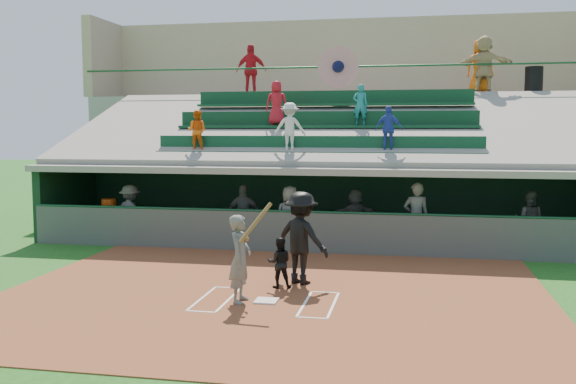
% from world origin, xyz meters
% --- Properties ---
extents(ground, '(100.00, 100.00, 0.00)m').
position_xyz_m(ground, '(0.00, 0.00, 0.00)').
color(ground, '#1B5116').
rests_on(ground, ground).
extents(dirt_slab, '(11.00, 9.00, 0.02)m').
position_xyz_m(dirt_slab, '(0.00, 0.50, 0.01)').
color(dirt_slab, brown).
rests_on(dirt_slab, ground).
extents(home_plate, '(0.43, 0.43, 0.03)m').
position_xyz_m(home_plate, '(0.00, 0.00, 0.04)').
color(home_plate, silver).
rests_on(home_plate, dirt_slab).
extents(batters_box_chalk, '(2.65, 1.85, 0.01)m').
position_xyz_m(batters_box_chalk, '(0.00, 0.00, 0.02)').
color(batters_box_chalk, white).
rests_on(batters_box_chalk, dirt_slab).
extents(dugout_floor, '(16.00, 3.50, 0.04)m').
position_xyz_m(dugout_floor, '(0.00, 6.75, 0.02)').
color(dugout_floor, gray).
rests_on(dugout_floor, ground).
extents(concourse_slab, '(20.00, 3.00, 4.60)m').
position_xyz_m(concourse_slab, '(0.00, 13.50, 2.30)').
color(concourse_slab, gray).
rests_on(concourse_slab, ground).
extents(grandstand, '(20.40, 10.40, 7.80)m').
position_xyz_m(grandstand, '(-0.01, 10.51, 2.26)').
color(grandstand, '#4C514C').
rests_on(grandstand, ground).
extents(batter_at_plate, '(0.84, 0.73, 1.95)m').
position_xyz_m(batter_at_plate, '(-0.48, -0.12, 0.88)').
color(batter_at_plate, '#535651').
rests_on(batter_at_plate, dirt_slab).
extents(catcher, '(0.59, 0.51, 1.06)m').
position_xyz_m(catcher, '(0.03, 1.12, 0.55)').
color(catcher, black).
rests_on(catcher, dirt_slab).
extents(home_umpire, '(1.47, 1.21, 1.98)m').
position_xyz_m(home_umpire, '(0.41, 1.58, 1.01)').
color(home_umpire, black).
rests_on(home_umpire, dirt_slab).
extents(dugout_bench, '(16.11, 5.29, 0.50)m').
position_xyz_m(dugout_bench, '(-0.19, 7.87, 0.29)').
color(dugout_bench, olive).
rests_on(dugout_bench, dugout_floor).
extents(white_table, '(1.06, 0.94, 0.77)m').
position_xyz_m(white_table, '(-6.14, 5.90, 0.42)').
color(white_table, white).
rests_on(white_table, dugout_floor).
extents(water_cooler, '(0.43, 0.43, 0.43)m').
position_xyz_m(water_cooler, '(-6.21, 5.95, 1.02)').
color(water_cooler, '#D4490C').
rests_on(water_cooler, white_table).
extents(dugout_player_a, '(1.18, 0.85, 1.65)m').
position_xyz_m(dugout_player_a, '(-5.44, 5.76, 0.86)').
color(dugout_player_a, '#50524E').
rests_on(dugout_player_a, dugout_floor).
extents(dugout_player_b, '(1.04, 0.58, 1.68)m').
position_xyz_m(dugout_player_b, '(-2.07, 6.14, 0.88)').
color(dugout_player_b, '#595C57').
rests_on(dugout_player_b, dugout_floor).
extents(dugout_player_c, '(0.97, 0.78, 1.72)m').
position_xyz_m(dugout_player_c, '(-0.59, 5.60, 0.90)').
color(dugout_player_c, '#60645E').
rests_on(dugout_player_c, dugout_floor).
extents(dugout_player_d, '(1.47, 1.12, 1.55)m').
position_xyz_m(dugout_player_d, '(1.10, 6.93, 0.82)').
color(dugout_player_d, '#5F615C').
rests_on(dugout_player_d, dugout_floor).
extents(dugout_player_e, '(0.72, 0.51, 1.87)m').
position_xyz_m(dugout_player_e, '(2.86, 5.60, 0.97)').
color(dugout_player_e, '#555853').
rests_on(dugout_player_e, dugout_floor).
extents(dugout_player_f, '(0.90, 0.78, 1.60)m').
position_xyz_m(dugout_player_f, '(5.91, 6.57, 0.84)').
color(dugout_player_f, '#585A55').
rests_on(dugout_player_f, dugout_floor).
extents(trash_bin, '(0.62, 0.62, 0.92)m').
position_xyz_m(trash_bin, '(6.92, 12.43, 5.06)').
color(trash_bin, black).
rests_on(trash_bin, concourse_slab).
extents(concourse_staff_a, '(1.22, 0.62, 1.99)m').
position_xyz_m(concourse_staff_a, '(-3.47, 12.69, 5.60)').
color(concourse_staff_a, red).
rests_on(concourse_staff_a, concourse_slab).
extents(concourse_staff_b, '(1.11, 0.90, 1.96)m').
position_xyz_m(concourse_staff_b, '(5.08, 12.63, 5.58)').
color(concourse_staff_b, '#DD5F0D').
rests_on(concourse_staff_b, concourse_slab).
extents(concourse_staff_c, '(1.97, 1.17, 2.02)m').
position_xyz_m(concourse_staff_c, '(5.20, 12.23, 5.61)').
color(concourse_staff_c, tan).
rests_on(concourse_staff_c, concourse_slab).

